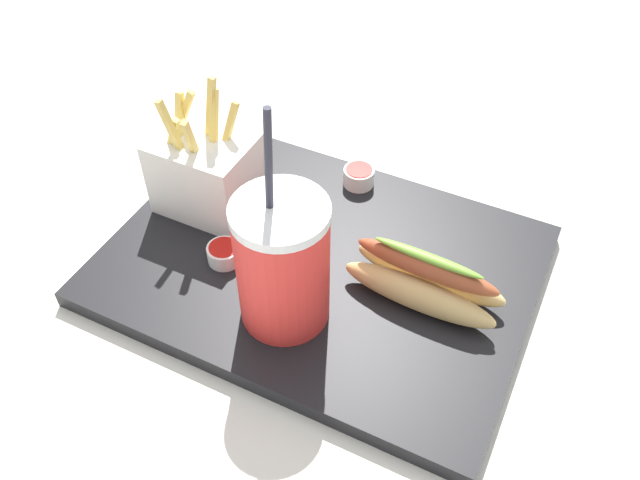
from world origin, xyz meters
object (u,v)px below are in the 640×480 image
fries_basket (207,171)px  hot_dog_1 (425,280)px  ketchup_cup_2 (224,253)px  soda_cup (281,263)px  ketchup_cup_1 (359,176)px

fries_basket → hot_dog_1: (-0.27, 0.02, -0.02)m
hot_dog_1 → ketchup_cup_2: bearing=12.9°
soda_cup → ketchup_cup_2: size_ratio=6.68×
soda_cup → hot_dog_1: 0.15m
hot_dog_1 → ketchup_cup_1: (0.13, -0.13, -0.01)m
hot_dog_1 → fries_basket: bearing=-4.7°
hot_dog_1 → ketchup_cup_2: hot_dog_1 is taller
fries_basket → ketchup_cup_2: (-0.06, 0.07, -0.04)m
fries_basket → hot_dog_1: 0.27m
fries_basket → ketchup_cup_1: size_ratio=4.43×
soda_cup → hot_dog_1: size_ratio=1.47×
ketchup_cup_1 → fries_basket: bearing=37.6°
fries_basket → ketchup_cup_1: 0.18m
hot_dog_1 → ketchup_cup_1: hot_dog_1 is taller
soda_cup → fries_basket: soda_cup is taller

